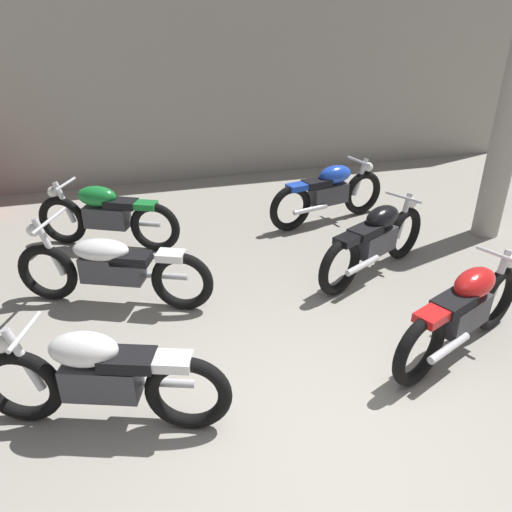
% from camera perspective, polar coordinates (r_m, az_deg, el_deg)
% --- Properties ---
extents(ground_plane, '(60.00, 60.00, 0.00)m').
position_cam_1_polar(ground_plane, '(4.08, 8.79, -20.59)').
color(ground_plane, gray).
extents(back_wall, '(13.10, 0.24, 3.60)m').
position_cam_1_polar(back_wall, '(9.25, -8.03, 19.49)').
color(back_wall, '#9E998E').
rests_on(back_wall, ground).
extents(support_pillar, '(0.36, 0.36, 3.20)m').
position_cam_1_polar(support_pillar, '(7.44, 26.65, 13.58)').
color(support_pillar, '#9E998E').
rests_on(support_pillar, ground).
extents(motorcycle_left_row_0, '(1.90, 0.78, 0.88)m').
position_cam_1_polar(motorcycle_left_row_0, '(4.08, -17.11, -12.87)').
color(motorcycle_left_row_0, black).
rests_on(motorcycle_left_row_0, ground).
extents(motorcycle_left_row_1, '(2.04, 1.04, 0.97)m').
position_cam_1_polar(motorcycle_left_row_1, '(5.57, -15.97, -1.21)').
color(motorcycle_left_row_1, black).
rests_on(motorcycle_left_row_1, ground).
extents(motorcycle_left_row_2, '(1.82, 0.96, 0.88)m').
position_cam_1_polar(motorcycle_left_row_2, '(6.91, -16.51, 4.45)').
color(motorcycle_left_row_2, black).
rests_on(motorcycle_left_row_2, ground).
extents(motorcycle_right_row_0, '(1.85, 0.89, 0.88)m').
position_cam_1_polar(motorcycle_right_row_0, '(5.00, 22.38, -5.71)').
color(motorcycle_right_row_0, black).
rests_on(motorcycle_right_row_0, ground).
extents(motorcycle_right_row_1, '(1.80, 1.01, 0.88)m').
position_cam_1_polar(motorcycle_right_row_1, '(6.11, 13.32, 1.83)').
color(motorcycle_right_row_1, black).
rests_on(motorcycle_right_row_1, ground).
extents(motorcycle_right_row_2, '(1.94, 0.67, 0.88)m').
position_cam_1_polar(motorcycle_right_row_2, '(7.51, 8.22, 7.12)').
color(motorcycle_right_row_2, black).
rests_on(motorcycle_right_row_2, ground).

